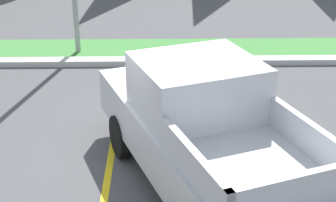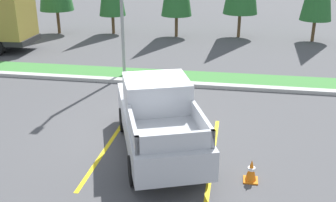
% 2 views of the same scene
% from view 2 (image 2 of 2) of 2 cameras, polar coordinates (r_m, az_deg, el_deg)
% --- Properties ---
extents(ground_plane, '(120.00, 120.00, 0.00)m').
position_cam_2_polar(ground_plane, '(12.34, -3.80, -5.13)').
color(ground_plane, '#4C4C4F').
extents(parking_line_near, '(0.12, 4.80, 0.01)m').
position_cam_2_polar(parking_line_near, '(11.85, -8.77, -6.51)').
color(parking_line_near, yellow).
rests_on(parking_line_near, ground).
extents(parking_line_far, '(0.12, 4.80, 0.01)m').
position_cam_2_polar(parking_line_far, '(11.31, 6.45, -7.81)').
color(parking_line_far, yellow).
rests_on(parking_line_far, ground).
extents(curb_strip, '(56.00, 0.40, 0.15)m').
position_cam_2_polar(curb_strip, '(16.84, 0.15, 2.59)').
color(curb_strip, '#B2B2AD').
rests_on(curb_strip, ground).
extents(grass_median, '(56.00, 1.80, 0.06)m').
position_cam_2_polar(grass_median, '(17.88, 0.75, 3.57)').
color(grass_median, '#42843D').
rests_on(grass_median, ground).
extents(pickup_truck_main, '(3.60, 5.55, 2.10)m').
position_cam_2_polar(pickup_truck_main, '(11.07, -1.44, -2.36)').
color(pickup_truck_main, black).
rests_on(pickup_truck_main, ground).
extents(traffic_cone, '(0.36, 0.36, 0.60)m').
position_cam_2_polar(traffic_cone, '(10.20, 11.91, -9.80)').
color(traffic_cone, orange).
rests_on(traffic_cone, ground).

